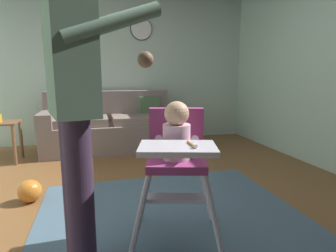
{
  "coord_description": "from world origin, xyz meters",
  "views": [
    {
      "loc": [
        -0.4,
        -2.19,
        1.08
      ],
      "look_at": [
        0.03,
        -0.53,
        0.78
      ],
      "focal_mm": 29.62,
      "sensor_mm": 36.0,
      "label": 1
    }
  ],
  "objects": [
    {
      "name": "ground",
      "position": [
        0.0,
        0.0,
        -0.05
      ],
      "size": [
        5.95,
        6.6,
        0.1
      ],
      "primitive_type": "cube",
      "color": "brown"
    },
    {
      "name": "wall_far",
      "position": [
        0.0,
        2.53,
        1.26
      ],
      "size": [
        5.15,
        0.06,
        2.53
      ],
      "primitive_type": "cube",
      "color": "#B3C9BB",
      "rests_on": "ground"
    },
    {
      "name": "area_rug",
      "position": [
        0.14,
        -0.52,
        0.0
      ],
      "size": [
        2.05,
        2.29,
        0.01
      ],
      "primitive_type": "cube",
      "color": "#465E6F",
      "rests_on": "ground"
    },
    {
      "name": "couch",
      "position": [
        -0.2,
        2.01,
        0.33
      ],
      "size": [
        1.9,
        0.86,
        0.86
      ],
      "rotation": [
        0.0,
        0.0,
        -1.57
      ],
      "color": "slate",
      "rests_on": "ground"
    },
    {
      "name": "high_chair",
      "position": [
        0.08,
        -0.58,
        0.64
      ],
      "size": [
        0.74,
        0.83,
        0.94
      ],
      "rotation": [
        0.0,
        0.0,
        -1.84
      ],
      "color": "silver",
      "rests_on": "ground"
    },
    {
      "name": "adult_standing",
      "position": [
        -0.51,
        -0.71,
        0.94
      ],
      "size": [
        0.59,
        0.5,
        1.65
      ],
      "rotation": [
        0.0,
        0.0,
        0.23
      ],
      "color": "#36253A",
      "rests_on": "ground"
    },
    {
      "name": "toy_ball_second",
      "position": [
        -0.99,
        0.32,
        0.1
      ],
      "size": [
        0.2,
        0.2,
        0.2
      ],
      "primitive_type": "sphere",
      "color": "orange",
      "rests_on": "ground"
    },
    {
      "name": "side_table",
      "position": [
        -1.56,
        1.66,
        0.38
      ],
      "size": [
        0.4,
        0.4,
        0.52
      ],
      "color": "brown",
      "rests_on": "ground"
    },
    {
      "name": "wall_clock",
      "position": [
        0.38,
        2.49,
        1.84
      ],
      "size": [
        0.36,
        0.04,
        0.36
      ],
      "color": "white"
    }
  ]
}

